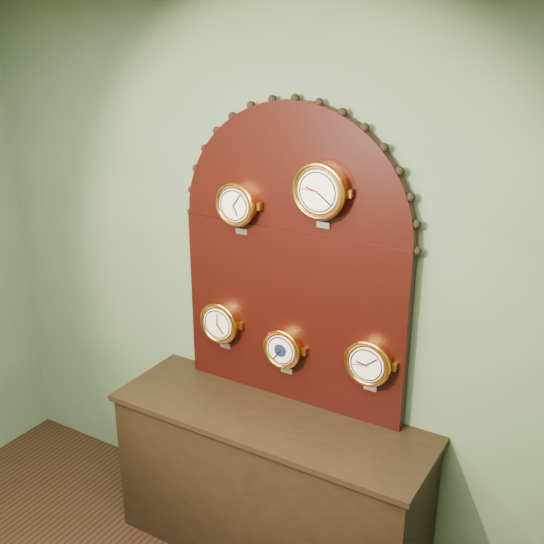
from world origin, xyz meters
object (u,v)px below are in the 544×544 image
Objects in this scene: display_board at (293,250)px; tide_clock at (369,362)px; arabic_clock at (321,191)px; shop_counter at (270,487)px; roman_clock at (237,204)px; hygrometer at (221,322)px; barometer at (284,348)px.

display_board reaches higher than tide_clock.
arabic_clock is at bearing -21.56° from display_board.
roman_clock reaches higher than shop_counter.
barometer is (0.38, 0.00, -0.05)m from hygrometer.
hygrometer is 1.07× the size of barometer.
shop_counter is at bearing -90.00° from display_board.
display_board is 5.52× the size of hygrometer.
barometer is (-0.01, -0.07, -0.50)m from display_board.
shop_counter is at bearing -29.35° from roman_clock.
tide_clock is at bearing 19.09° from shop_counter.
hygrometer is (-0.12, -0.00, -0.65)m from roman_clock.
arabic_clock reaches higher than barometer.
roman_clock is 0.96× the size of tide_clock.
hygrometer is (-0.39, 0.15, 0.78)m from shop_counter.
arabic_clock is at bearing -0.36° from barometer.
roman_clock is at bearing 179.86° from arabic_clock.
barometer is 0.93× the size of tide_clock.
arabic_clock reaches higher than hygrometer.
tide_clock is (0.44, -0.07, -0.45)m from display_board.
shop_counter is 0.75m from barometer.
roman_clock is 0.97m from tide_clock.
tide_clock reaches higher than barometer.
shop_counter is at bearing -138.23° from arabic_clock.
hygrometer reaches higher than tide_clock.
display_board reaches higher than hygrometer.
roman_clock is 0.86× the size of arabic_clock.
display_board is 0.35m from roman_clock.
hygrometer is at bearing -179.89° from roman_clock.
arabic_clock is at bearing -0.09° from hygrometer.
display_board is 0.50m from barometer.
roman_clock is 0.75m from barometer.
hygrometer is at bearing -179.96° from barometer.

